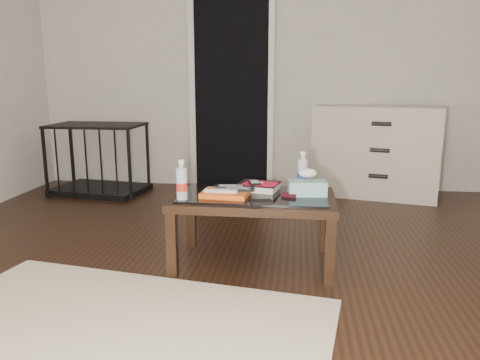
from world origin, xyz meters
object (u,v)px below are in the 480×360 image
at_px(textbook, 259,187).
at_px(water_bottle_right, 302,170).
at_px(water_bottle_left, 182,179).
at_px(tissue_box, 307,188).
at_px(pet_crate, 100,171).
at_px(coffee_table, 254,204).
at_px(dresser, 375,151).

xyz_separation_m(textbook, water_bottle_right, (0.28, 0.11, 0.10)).
xyz_separation_m(water_bottle_left, tissue_box, (0.74, 0.19, -0.07)).
xyz_separation_m(pet_crate, water_bottle_right, (2.06, -1.50, 0.35)).
distance_m(textbook, tissue_box, 0.32).
bearing_deg(coffee_table, water_bottle_right, 36.25).
relative_size(coffee_table, pet_crate, 1.02).
bearing_deg(tissue_box, water_bottle_right, 90.72).
height_order(dresser, pet_crate, dresser).
height_order(textbook, water_bottle_left, water_bottle_left).
xyz_separation_m(coffee_table, water_bottle_left, (-0.41, -0.18, 0.18)).
bearing_deg(dresser, coffee_table, -105.02).
relative_size(dresser, tissue_box, 5.57).
xyz_separation_m(dresser, textbook, (-1.02, -1.84, 0.03)).
relative_size(coffee_table, textbook, 4.00).
bearing_deg(tissue_box, water_bottle_left, -173.15).
bearing_deg(water_bottle_left, textbook, 33.30).
height_order(coffee_table, textbook, textbook).
bearing_deg(coffee_table, water_bottle_left, -156.82).
distance_m(dresser, pet_crate, 2.82).
bearing_deg(dresser, textbook, -105.91).
xyz_separation_m(dresser, water_bottle_right, (-0.74, -1.73, 0.13)).
relative_size(pet_crate, water_bottle_right, 4.11).
relative_size(pet_crate, tissue_box, 4.26).
xyz_separation_m(pet_crate, tissue_box, (2.09, -1.71, 0.28)).
distance_m(coffee_table, textbook, 0.14).
relative_size(coffee_table, water_bottle_right, 4.20).
height_order(pet_crate, tissue_box, pet_crate).
bearing_deg(tissue_box, textbook, 154.94).
relative_size(water_bottle_left, tissue_box, 1.03).
distance_m(pet_crate, textbook, 2.42).
bearing_deg(water_bottle_right, textbook, -158.23).
distance_m(coffee_table, pet_crate, 2.47).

